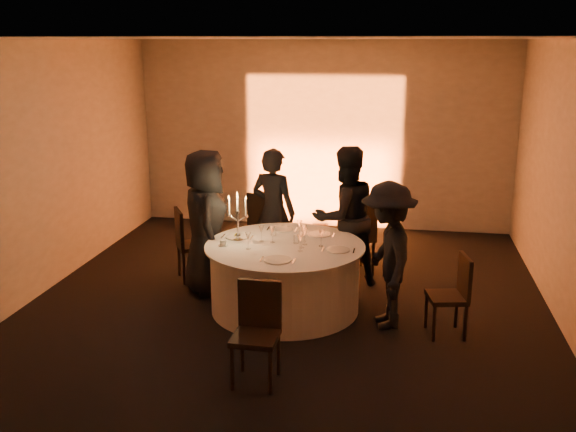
% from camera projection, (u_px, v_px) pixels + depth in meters
% --- Properties ---
extents(floor, '(7.00, 7.00, 0.00)m').
position_uv_depth(floor, '(285.00, 308.00, 7.38)').
color(floor, black).
rests_on(floor, ground).
extents(ceiling, '(7.00, 7.00, 0.00)m').
position_uv_depth(ceiling, '(285.00, 38.00, 6.59)').
color(ceiling, white).
rests_on(ceiling, wall_back).
extents(wall_back, '(7.00, 0.00, 7.00)m').
position_uv_depth(wall_back, '(323.00, 136.00, 10.31)').
color(wall_back, '#A8A29C').
rests_on(wall_back, floor).
extents(wall_front, '(7.00, 0.00, 7.00)m').
position_uv_depth(wall_front, '(176.00, 309.00, 3.66)').
color(wall_front, '#A8A29C').
rests_on(wall_front, floor).
extents(wall_left, '(0.00, 7.00, 7.00)m').
position_uv_depth(wall_left, '(32.00, 172.00, 7.49)').
color(wall_left, '#A8A29C').
rests_on(wall_left, floor).
extents(wall_right, '(0.00, 7.00, 7.00)m').
position_uv_depth(wall_right, '(576.00, 192.00, 6.48)').
color(wall_right, '#A8A29C').
rests_on(wall_right, floor).
extents(uplighter_fixture, '(0.25, 0.12, 0.10)m').
position_uv_depth(uplighter_fixture, '(320.00, 227.00, 10.41)').
color(uplighter_fixture, black).
rests_on(uplighter_fixture, floor).
extents(banquet_table, '(1.80, 1.80, 0.77)m').
position_uv_depth(banquet_table, '(285.00, 277.00, 7.28)').
color(banquet_table, black).
rests_on(banquet_table, floor).
extents(chair_left, '(0.56, 0.56, 0.93)m').
position_uv_depth(chair_left, '(188.00, 240.00, 8.15)').
color(chair_left, black).
rests_on(chair_left, floor).
extents(chair_back_left, '(0.56, 0.56, 1.01)m').
position_uv_depth(chair_back_left, '(266.00, 224.00, 8.71)').
color(chair_back_left, black).
rests_on(chair_back_left, floor).
extents(chair_back_right, '(0.59, 0.59, 1.01)m').
position_uv_depth(chair_back_right, '(357.00, 233.00, 8.31)').
color(chair_back_right, black).
rests_on(chair_back_right, floor).
extents(chair_right, '(0.45, 0.45, 0.86)m').
position_uv_depth(chair_right, '(454.00, 291.00, 6.61)').
color(chair_right, black).
rests_on(chair_right, floor).
extents(chair_front, '(0.41, 0.41, 0.91)m').
position_uv_depth(chair_front, '(257.00, 326.00, 5.73)').
color(chair_front, black).
rests_on(chair_front, floor).
extents(guest_left, '(0.82, 1.00, 1.75)m').
position_uv_depth(guest_left, '(206.00, 222.00, 7.68)').
color(guest_left, black).
rests_on(guest_left, floor).
extents(guest_back_left, '(0.70, 0.56, 1.67)m').
position_uv_depth(guest_back_left, '(273.00, 212.00, 8.30)').
color(guest_back_left, black).
rests_on(guest_back_left, floor).
extents(guest_back_right, '(1.09, 1.04, 1.77)m').
position_uv_depth(guest_back_right, '(345.00, 217.00, 7.87)').
color(guest_back_right, black).
rests_on(guest_back_right, floor).
extents(guest_right, '(0.79, 1.12, 1.58)m').
position_uv_depth(guest_right, '(387.00, 255.00, 6.75)').
color(guest_right, black).
rests_on(guest_right, floor).
extents(plate_left, '(0.36, 0.27, 0.08)m').
position_uv_depth(plate_left, '(237.00, 236.00, 7.44)').
color(plate_left, silver).
rests_on(plate_left, banquet_table).
extents(plate_back_left, '(0.36, 0.27, 0.01)m').
position_uv_depth(plate_back_left, '(282.00, 229.00, 7.75)').
color(plate_back_left, silver).
rests_on(plate_back_left, banquet_table).
extents(plate_back_right, '(0.35, 0.28, 0.01)m').
position_uv_depth(plate_back_right, '(319.00, 234.00, 7.54)').
color(plate_back_right, silver).
rests_on(plate_back_right, banquet_table).
extents(plate_right, '(0.36, 0.26, 0.01)m').
position_uv_depth(plate_right, '(338.00, 250.00, 6.98)').
color(plate_right, silver).
rests_on(plate_right, banquet_table).
extents(plate_front, '(0.36, 0.29, 0.01)m').
position_uv_depth(plate_front, '(278.00, 260.00, 6.66)').
color(plate_front, silver).
rests_on(plate_front, banquet_table).
extents(coffee_cup, '(0.11, 0.11, 0.07)m').
position_uv_depth(coffee_cup, '(223.00, 243.00, 7.14)').
color(coffee_cup, silver).
rests_on(coffee_cup, banquet_table).
extents(candelabra, '(0.24, 0.12, 0.58)m').
position_uv_depth(candelabra, '(238.00, 224.00, 7.26)').
color(candelabra, white).
rests_on(candelabra, banquet_table).
extents(wine_glass_a, '(0.07, 0.07, 0.19)m').
position_uv_depth(wine_glass_a, '(261.00, 230.00, 7.26)').
color(wine_glass_a, silver).
rests_on(wine_glass_a, banquet_table).
extents(wine_glass_b, '(0.07, 0.07, 0.19)m').
position_uv_depth(wine_glass_b, '(305.00, 233.00, 7.14)').
color(wine_glass_b, silver).
rests_on(wine_glass_b, banquet_table).
extents(wine_glass_c, '(0.07, 0.07, 0.19)m').
position_uv_depth(wine_glass_c, '(273.00, 231.00, 7.22)').
color(wine_glass_c, silver).
rests_on(wine_glass_c, banquet_table).
extents(wine_glass_d, '(0.07, 0.07, 0.19)m').
position_uv_depth(wine_glass_d, '(248.00, 237.00, 6.99)').
color(wine_glass_d, silver).
rests_on(wine_glass_d, banquet_table).
extents(wine_glass_e, '(0.07, 0.07, 0.19)m').
position_uv_depth(wine_glass_e, '(299.00, 225.00, 7.46)').
color(wine_glass_e, silver).
rests_on(wine_glass_e, banquet_table).
extents(wine_glass_f, '(0.07, 0.07, 0.19)m').
position_uv_depth(wine_glass_f, '(304.00, 230.00, 7.26)').
color(wine_glass_f, silver).
rests_on(wine_glass_f, banquet_table).
extents(wine_glass_g, '(0.07, 0.07, 0.19)m').
position_uv_depth(wine_glass_g, '(321.00, 235.00, 7.09)').
color(wine_glass_g, silver).
rests_on(wine_glass_g, banquet_table).
extents(wine_glass_h, '(0.07, 0.07, 0.19)m').
position_uv_depth(wine_glass_h, '(300.00, 239.00, 6.91)').
color(wine_glass_h, silver).
rests_on(wine_glass_h, banquet_table).
extents(wine_glass_i, '(0.07, 0.07, 0.19)m').
position_uv_depth(wine_glass_i, '(302.00, 236.00, 7.03)').
color(wine_glass_i, silver).
rests_on(wine_glass_i, banquet_table).
extents(tumbler_a, '(0.07, 0.07, 0.09)m').
position_uv_depth(tumbler_a, '(274.00, 232.00, 7.51)').
color(tumbler_a, silver).
rests_on(tumbler_a, banquet_table).
extents(tumbler_b, '(0.07, 0.07, 0.09)m').
position_uv_depth(tumbler_b, '(296.00, 239.00, 7.22)').
color(tumbler_b, silver).
rests_on(tumbler_b, banquet_table).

